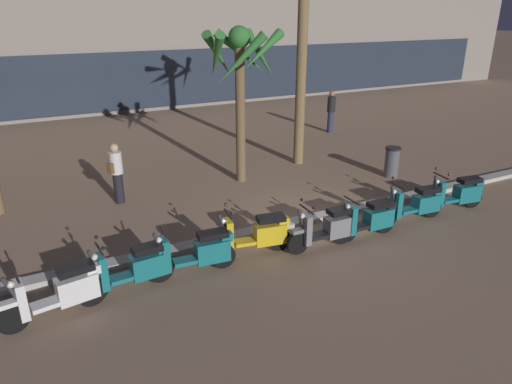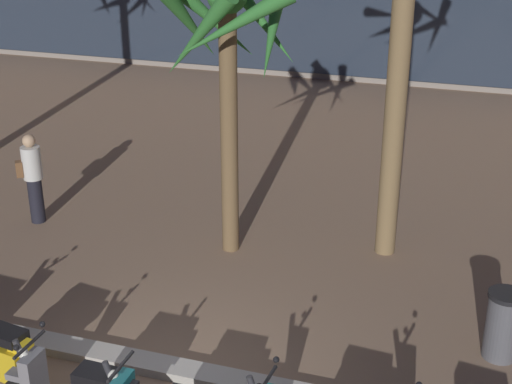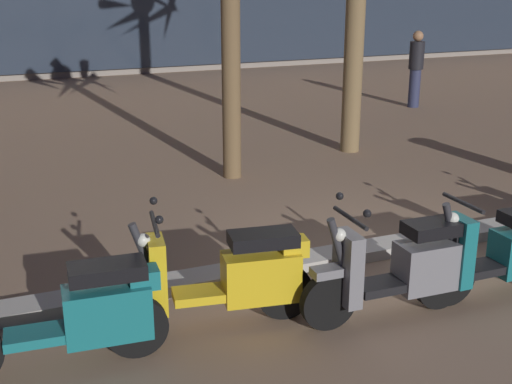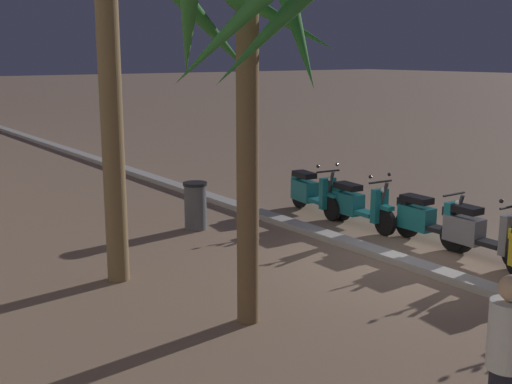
# 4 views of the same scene
# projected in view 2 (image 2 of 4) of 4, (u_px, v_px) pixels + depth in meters

# --- Properties ---
(ground_plane) EXTENTS (200.00, 200.00, 0.00)m
(ground_plane) POSITION_uv_depth(u_px,v_px,m) (169.00, 381.00, 9.27)
(ground_plane) COLOR #93755B
(curb_strip) EXTENTS (60.00, 0.36, 0.12)m
(curb_strip) POSITION_uv_depth(u_px,v_px,m) (174.00, 369.00, 9.39)
(curb_strip) COLOR #BCB7AD
(curb_strip) RESTS_ON ground
(palm_tree_by_mall_entrance) EXTENTS (2.30, 2.34, 4.52)m
(palm_tree_by_mall_entrance) POSITION_uv_depth(u_px,v_px,m) (228.00, 46.00, 11.21)
(palm_tree_by_mall_entrance) COLOR brown
(palm_tree_by_mall_entrance) RESTS_ON ground
(pedestrian_strolling_near_curb) EXTENTS (0.44, 0.40, 1.66)m
(pedestrian_strolling_near_curb) POSITION_uv_depth(u_px,v_px,m) (33.00, 176.00, 13.20)
(pedestrian_strolling_near_curb) COLOR black
(pedestrian_strolling_near_curb) RESTS_ON ground
(litter_bin) EXTENTS (0.48, 0.48, 0.95)m
(litter_bin) POSITION_uv_depth(u_px,v_px,m) (503.00, 324.00, 9.56)
(litter_bin) COLOR #56565B
(litter_bin) RESTS_ON ground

